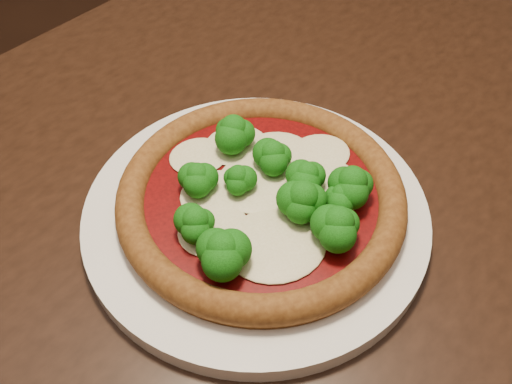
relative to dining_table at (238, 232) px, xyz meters
name	(u,v)px	position (x,y,z in m)	size (l,w,h in m)	color
floor	(188,357)	(-0.06, 0.19, -0.65)	(4.00, 4.00, 0.00)	black
dining_table	(238,232)	(0.00, 0.00, 0.00)	(1.44, 1.20, 0.75)	black
plate	(256,213)	(-0.01, -0.07, 0.11)	(0.33, 0.33, 0.02)	silver
pizza	(264,195)	(0.00, -0.07, 0.14)	(0.27, 0.27, 0.06)	brown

